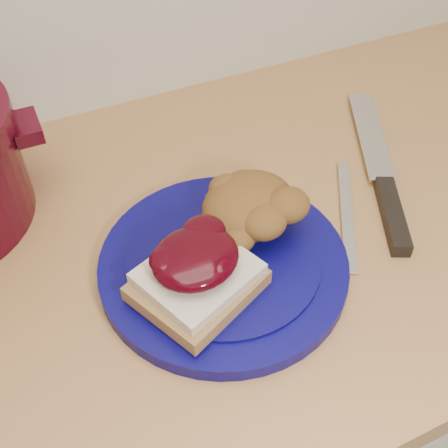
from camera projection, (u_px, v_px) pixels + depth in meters
name	position (u px, v px, depth m)	size (l,w,h in m)	color
base_cabinet	(189.00, 424.00, 0.98)	(4.00, 0.60, 0.86)	beige
plate	(223.00, 265.00, 0.61)	(0.27, 0.27, 0.02)	#08054E
sandwich	(197.00, 272.00, 0.56)	(0.15, 0.14, 0.06)	olive
stuffing_mound	(249.00, 205.00, 0.62)	(0.11, 0.10, 0.06)	brown
chef_knife	(386.00, 191.00, 0.70)	(0.16, 0.30, 0.02)	black
butter_knife	(347.00, 213.00, 0.68)	(0.19, 0.01, 0.00)	silver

